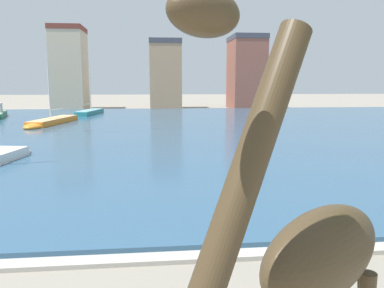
{
  "coord_description": "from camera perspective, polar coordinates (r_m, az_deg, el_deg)",
  "views": [
    {
      "loc": [
        -1.05,
        0.45,
        4.29
      ],
      "look_at": [
        0.29,
        13.42,
        2.2
      ],
      "focal_mm": 35.43,
      "sensor_mm": 36.0,
      "label": 1
    }
  ],
  "objects": [
    {
      "name": "sailboat_teal",
      "position": [
        52.45,
        -14.86,
        4.59
      ],
      "size": [
        2.87,
        8.19,
        6.49
      ],
      "color": "teal",
      "rests_on": "ground"
    },
    {
      "name": "sailboat_orange",
      "position": [
        40.24,
        -20.6,
        3.01
      ],
      "size": [
        3.48,
        9.54,
        6.49
      ],
      "color": "orange",
      "rests_on": "ground"
    },
    {
      "name": "quay_edge_coping",
      "position": [
        9.75,
        0.93,
        -16.62
      ],
      "size": [
        88.38,
        0.5,
        0.12
      ],
      "primitive_type": "cube",
      "color": "#ADA89E",
      "rests_on": "ground"
    },
    {
      "name": "giraffe_statue",
      "position": [
        3.95,
        17.92,
        -17.21
      ],
      "size": [
        2.54,
        2.06,
        5.03
      ],
      "color": "#42331E",
      "rests_on": "ground"
    },
    {
      "name": "townhouse_corner_house",
      "position": [
        64.87,
        -4.06,
        10.35
      ],
      "size": [
        5.25,
        7.01,
        11.39
      ],
      "color": "tan",
      "rests_on": "ground"
    },
    {
      "name": "townhouse_wide_warehouse",
      "position": [
        67.33,
        8.16,
        10.63
      ],
      "size": [
        5.6,
        7.9,
        12.32
      ],
      "color": "#8E5142",
      "rests_on": "ground"
    },
    {
      "name": "harbor_water",
      "position": [
        35.77,
        -4.16,
        2.41
      ],
      "size": [
        88.38,
        53.09,
        0.26
      ],
      "primitive_type": "cube",
      "color": "#2D5170",
      "rests_on": "ground"
    },
    {
      "name": "mooring_bollard",
      "position": [
        9.62,
        4.89,
        -15.76
      ],
      "size": [
        0.24,
        0.24,
        0.5
      ],
      "primitive_type": "cylinder",
      "color": "#232326",
      "rests_on": "ground"
    },
    {
      "name": "townhouse_narrow_midrow",
      "position": [
        66.84,
        -17.95,
        10.77
      ],
      "size": [
        5.22,
        6.91,
        13.42
      ],
      "color": "#C6B293",
      "rests_on": "ground"
    }
  ]
}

